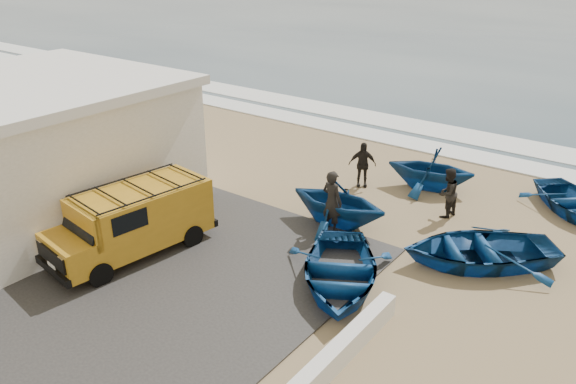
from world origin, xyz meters
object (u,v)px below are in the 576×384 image
Objects in this scene: parapet at (320,372)px; boat_near_right at (479,249)px; boat_mid_left at (338,200)px; fisherman_back at (362,164)px; building at (19,149)px; fisherman_middle at (447,193)px; boat_near_left at (339,271)px; boat_far_right at (576,203)px; fisherman_front at (332,202)px; boat_far_left at (431,168)px; van at (134,219)px.

boat_near_right reaches higher than parapet.
boat_mid_left is 3.35m from fisherman_back.
parapet is 6.67m from boat_near_right.
building is at bearing 175.42° from parapet.
boat_near_right is at bearing 52.06° from fisherman_middle.
boat_near_right reaches higher than boat_near_left.
fisherman_back is at bearing -86.61° from fisherman_middle.
boat_near_left is at bearing -97.78° from fisherman_back.
boat_far_right is (2.41, 11.69, 0.12)m from parapet.
boat_far_right is at bearing -125.35° from fisherman_front.
fisherman_front is at bearing 120.81° from parapet.
boat_mid_left is 1.61× the size of fisherman_front.
boat_mid_left is 4.63m from boat_far_left.
boat_near_left is 0.96× the size of boat_near_right.
boat_far_right is at bearing 88.73° from boat_far_left.
parapet is 7.40m from van.
van is 5.90m from fisherman_front.
boat_mid_left is 0.49m from fisherman_front.
fisherman_middle is (11.51, 7.90, -1.33)m from building.
boat_mid_left is (-4.43, -0.37, 0.41)m from boat_near_right.
fisherman_front is (-3.45, 5.78, 0.73)m from parapet.
boat_near_right is at bearing -159.82° from fisherman_front.
boat_far_right is 8.34m from fisherman_front.
van is at bearing -141.48° from fisherman_back.
fisherman_back reaches higher than boat_far_right.
boat_far_right is at bearing 54.90° from van.
boat_mid_left reaches higher than boat_far_left.
fisherman_front reaches higher than fisherman_middle.
building is 1.91× the size of van.
fisherman_back is (-2.12, -1.27, 0.04)m from boat_far_left.
boat_near_right is at bearing 22.69° from building.
boat_far_right is (14.91, 10.69, -1.77)m from building.
fisherman_middle is at bearing -45.96° from boat_mid_left.
fisherman_middle is (2.46, 3.12, -0.17)m from fisherman_front.
van reaches higher than fisherman_front.
boat_near_right is (2.53, 3.31, 0.02)m from boat_near_left.
building is 2.27× the size of boat_near_left.
fisherman_front is at bearing -178.18° from boat_far_right.
van is at bearing -176.27° from boat_far_right.
van is at bearing 2.94° from building.
fisherman_middle is (2.53, 2.66, -0.02)m from boat_mid_left.
van reaches higher than boat_near_right.
building is 2.90× the size of boat_mid_left.
boat_near_left is 1.28× the size of boat_mid_left.
boat_far_left reaches higher than parapet.
boat_far_right is at bearing 35.63° from building.
fisherman_front is (-4.36, -0.83, 0.56)m from boat_near_right.
boat_near_right is 5.29m from boat_far_right.
van is 2.89× the size of fisherman_back.
building reaches higher than boat_mid_left.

